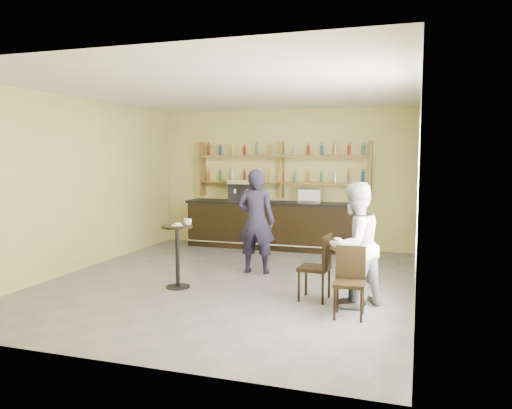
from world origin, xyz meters
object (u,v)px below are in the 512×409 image
(cafe_table, at_px, (351,276))
(espresso_machine, at_px, (244,190))
(chair_south, at_px, (349,283))
(pastry_case, at_px, (311,196))
(bar_counter, at_px, (271,225))
(patron_second, at_px, (355,245))
(chair_west, at_px, (314,267))
(man_main, at_px, (256,221))
(pedestal_table, at_px, (178,257))

(cafe_table, bearing_deg, espresso_machine, 127.79)
(espresso_machine, bearing_deg, cafe_table, -59.67)
(cafe_table, bearing_deg, chair_south, -85.24)
(espresso_machine, distance_m, pastry_case, 1.58)
(espresso_machine, height_order, chair_south, espresso_machine)
(bar_counter, xyz_separation_m, pastry_case, (0.92, 0.00, 0.69))
(patron_second, bearing_deg, bar_counter, -110.84)
(bar_counter, distance_m, pastry_case, 1.15)
(pastry_case, xyz_separation_m, cafe_table, (1.40, -3.83, -0.83))
(cafe_table, distance_m, chair_west, 0.56)
(espresso_machine, relative_size, man_main, 0.37)
(pastry_case, relative_size, pedestal_table, 0.50)
(man_main, xyz_separation_m, cafe_table, (1.91, -1.43, -0.54))
(espresso_machine, bearing_deg, chair_west, -64.84)
(pedestal_table, bearing_deg, chair_west, 0.19)
(man_main, distance_m, chair_west, 1.99)
(chair_west, bearing_deg, patron_second, 80.39)
(chair_west, distance_m, chair_south, 0.88)
(man_main, bearing_deg, chair_south, 128.23)
(espresso_machine, height_order, cafe_table, espresso_machine)
(espresso_machine, relative_size, chair_south, 0.75)
(pastry_case, distance_m, pedestal_table, 4.10)
(bar_counter, distance_m, chair_west, 4.17)
(cafe_table, bearing_deg, man_main, 143.05)
(pastry_case, height_order, man_main, man_main)
(chair_west, bearing_deg, man_main, -130.94)
(espresso_machine, bearing_deg, pedestal_table, -94.80)
(bar_counter, height_order, man_main, man_main)
(pedestal_table, height_order, chair_south, pedestal_table)
(pastry_case, bearing_deg, espresso_machine, -173.77)
(patron_second, bearing_deg, espresso_machine, -104.34)
(chair_south, bearing_deg, patron_second, 86.63)
(patron_second, bearing_deg, pastry_case, -121.66)
(chair_west, xyz_separation_m, patron_second, (0.60, -0.15, 0.40))
(pedestal_table, xyz_separation_m, chair_south, (2.84, -0.64, -0.05))
(chair_west, distance_m, patron_second, 0.74)
(pedestal_table, bearing_deg, chair_south, -12.74)
(espresso_machine, distance_m, patron_second, 4.98)
(bar_counter, relative_size, pedestal_table, 3.92)
(bar_counter, distance_m, chair_south, 5.02)
(cafe_table, bearing_deg, patron_second, -62.78)
(bar_counter, xyz_separation_m, man_main, (0.41, -2.39, 0.41))
(pedestal_table, bearing_deg, espresso_machine, 92.67)
(pedestal_table, relative_size, patron_second, 0.58)
(bar_counter, height_order, chair_west, bar_counter)
(bar_counter, bearing_deg, cafe_table, -58.85)
(bar_counter, relative_size, chair_west, 4.07)
(pedestal_table, relative_size, man_main, 0.54)
(pedestal_table, bearing_deg, patron_second, -2.93)
(chair_south, relative_size, patron_second, 0.52)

